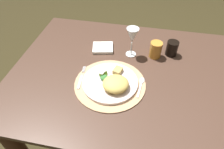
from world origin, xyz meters
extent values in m
plane|color=#352D17|center=(0.00, 0.00, 0.00)|extent=(6.00, 6.00, 0.00)
cube|color=#4B3428|center=(0.00, 0.00, 0.71)|extent=(1.22, 0.95, 0.02)
cylinder|color=#4B312B|center=(-0.53, 0.39, 0.35)|extent=(0.09, 0.09, 0.70)
cylinder|color=#483527|center=(0.53, 0.39, 0.35)|extent=(0.09, 0.09, 0.70)
cylinder|color=tan|center=(-0.06, -0.11, 0.72)|extent=(0.36, 0.36, 0.01)
cylinder|color=silver|center=(-0.06, -0.11, 0.73)|extent=(0.28, 0.28, 0.02)
ellipsoid|color=#DDBB5D|center=(-0.03, -0.14, 0.77)|extent=(0.15, 0.15, 0.05)
ellipsoid|color=#436214|center=(-0.10, -0.06, 0.75)|extent=(0.03, 0.05, 0.01)
ellipsoid|color=#367533|center=(-0.09, -0.10, 0.75)|extent=(0.04, 0.04, 0.02)
ellipsoid|color=#4A6021|center=(-0.11, -0.08, 0.75)|extent=(0.05, 0.04, 0.02)
cube|color=beige|center=(-0.11, -0.08, 0.77)|extent=(0.02, 0.03, 0.00)
cube|color=beige|center=(-0.10, -0.06, 0.77)|extent=(0.03, 0.03, 0.01)
cube|color=tan|center=(-0.03, -0.03, 0.75)|extent=(0.05, 0.06, 0.02)
cube|color=silver|center=(-0.21, -0.13, 0.73)|extent=(0.02, 0.10, 0.00)
cube|color=silver|center=(-0.23, -0.04, 0.73)|extent=(0.01, 0.05, 0.00)
cube|color=silver|center=(-0.22, -0.04, 0.73)|extent=(0.01, 0.05, 0.00)
cube|color=silver|center=(-0.22, -0.03, 0.73)|extent=(0.01, 0.05, 0.00)
cube|color=silver|center=(-0.21, -0.03, 0.73)|extent=(0.01, 0.05, 0.00)
cube|color=silver|center=(0.09, -0.12, 0.73)|extent=(0.02, 0.10, 0.00)
ellipsoid|color=silver|center=(0.10, -0.05, 0.73)|extent=(0.03, 0.04, 0.01)
cube|color=white|center=(-0.16, 0.17, 0.73)|extent=(0.14, 0.13, 0.02)
cylinder|color=silver|center=(0.01, 0.15, 0.72)|extent=(0.06, 0.06, 0.00)
cylinder|color=silver|center=(0.01, 0.15, 0.76)|extent=(0.01, 0.01, 0.08)
cone|color=silver|center=(0.01, 0.15, 0.85)|extent=(0.07, 0.07, 0.09)
cylinder|color=#CA8732|center=(0.15, 0.16, 0.77)|extent=(0.07, 0.07, 0.09)
cylinder|color=black|center=(0.24, 0.20, 0.76)|extent=(0.07, 0.07, 0.09)
camera|label=1|loc=(0.09, -0.78, 1.47)|focal=32.29mm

